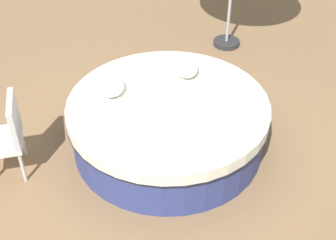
{
  "coord_description": "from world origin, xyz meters",
  "views": [
    {
      "loc": [
        4.25,
        -0.6,
        3.82
      ],
      "look_at": [
        0.0,
        0.0,
        0.39
      ],
      "focal_mm": 48.61,
      "sensor_mm": 36.0,
      "label": 1
    }
  ],
  "objects_px": {
    "throw_pillow_0": "(185,67)",
    "throw_pillow_1": "(111,86)",
    "round_bed": "(168,124)",
    "patio_chair": "(6,133)"
  },
  "relations": [
    {
      "from": "round_bed",
      "to": "throw_pillow_1",
      "type": "xyz_separation_m",
      "value": [
        -0.31,
        -0.65,
        0.41
      ]
    },
    {
      "from": "throw_pillow_1",
      "to": "patio_chair",
      "type": "relative_size",
      "value": 0.43
    },
    {
      "from": "round_bed",
      "to": "patio_chair",
      "type": "distance_m",
      "value": 1.86
    },
    {
      "from": "round_bed",
      "to": "throw_pillow_0",
      "type": "height_order",
      "value": "throw_pillow_0"
    },
    {
      "from": "round_bed",
      "to": "throw_pillow_1",
      "type": "relative_size",
      "value": 5.74
    },
    {
      "from": "throw_pillow_0",
      "to": "patio_chair",
      "type": "height_order",
      "value": "patio_chair"
    },
    {
      "from": "throw_pillow_1",
      "to": "patio_chair",
      "type": "distance_m",
      "value": 1.3
    },
    {
      "from": "throw_pillow_0",
      "to": "throw_pillow_1",
      "type": "relative_size",
      "value": 1.14
    },
    {
      "from": "throw_pillow_1",
      "to": "throw_pillow_0",
      "type": "bearing_deg",
      "value": 107.42
    },
    {
      "from": "round_bed",
      "to": "throw_pillow_1",
      "type": "height_order",
      "value": "throw_pillow_1"
    }
  ]
}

